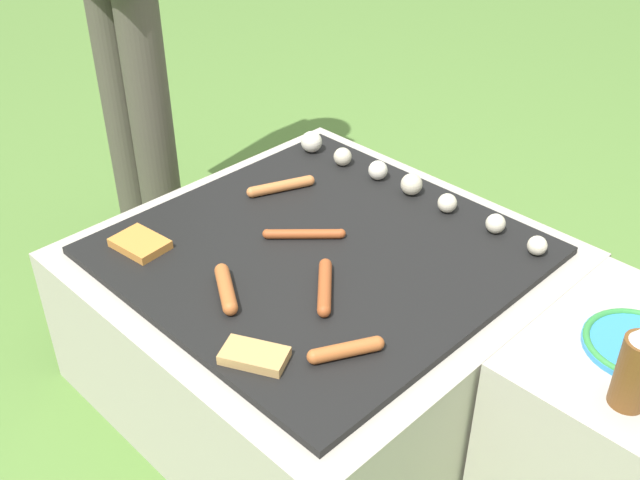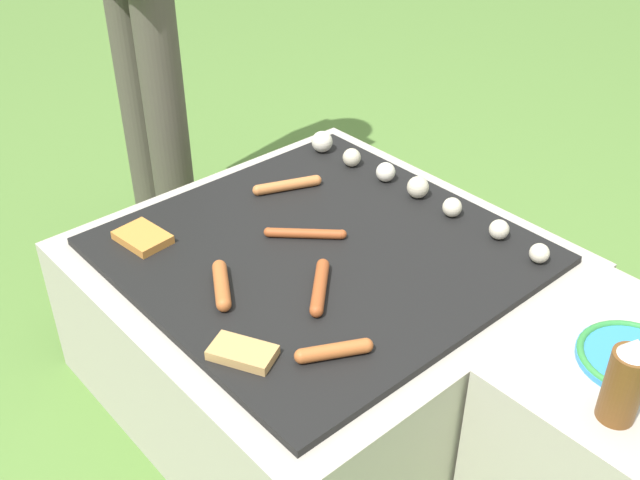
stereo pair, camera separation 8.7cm
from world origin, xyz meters
The scene contains 13 objects.
ground_plane centered at (0.00, 0.00, 0.00)m, with size 14.00×14.00×0.00m, color #567F38.
grill centered at (0.00, 0.00, 0.20)m, with size 0.95×0.95×0.40m.
side_ledge centered at (0.67, 0.19, 0.20)m, with size 0.37×0.49×0.40m.
sausage_mid_left centered at (-0.05, 0.00, 0.41)m, with size 0.14×0.14×0.02m.
sausage_mid_right centered at (-0.25, 0.11, 0.41)m, with size 0.09×0.17×0.03m.
sausage_front_left centered at (-0.01, -0.26, 0.42)m, with size 0.14×0.10×0.03m.
sausage_front_center centered at (0.29, -0.22, 0.41)m, with size 0.09×0.14×0.03m.
sausage_front_right centered at (0.12, -0.11, 0.41)m, with size 0.14×0.14×0.03m.
bread_slice_right centered at (0.18, -0.35, 0.41)m, with size 0.14×0.12×0.02m.
bread_slice_left centered at (-0.29, -0.29, 0.41)m, with size 0.13×0.10×0.02m.
mushroom_row centered at (-0.05, 0.33, 0.43)m, with size 0.77×0.07×0.06m.
plate_colorful centered at (0.67, 0.19, 0.41)m, with size 0.21×0.21×0.02m.
condiment_bottle centered at (0.72, 0.04, 0.48)m, with size 0.07×0.07×0.17m.
Camera 1 is at (0.99, -0.99, 1.37)m, focal length 42.00 mm.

